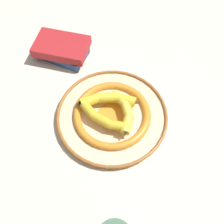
# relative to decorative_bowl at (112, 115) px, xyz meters

# --- Properties ---
(ground_plane) EXTENTS (2.80, 2.80, 0.00)m
(ground_plane) POSITION_rel_decorative_bowl_xyz_m (0.02, -0.03, -0.02)
(ground_plane) COLOR beige
(decorative_bowl) EXTENTS (0.37, 0.37, 0.04)m
(decorative_bowl) POSITION_rel_decorative_bowl_xyz_m (0.00, 0.00, 0.00)
(decorative_bowl) COLOR beige
(decorative_bowl) RESTS_ON ground_plane
(banana_a) EXTENTS (0.17, 0.06, 0.03)m
(banana_a) POSITION_rel_decorative_bowl_xyz_m (-0.02, -0.04, 0.03)
(banana_a) COLOR yellow
(banana_a) RESTS_ON decorative_bowl
(banana_b) EXTENTS (0.09, 0.20, 0.03)m
(banana_b) POSITION_rel_decorative_bowl_xyz_m (0.04, -0.00, 0.04)
(banana_b) COLOR yellow
(banana_b) RESTS_ON decorative_bowl
(banana_c) EXTENTS (0.16, 0.14, 0.03)m
(banana_c) POSITION_rel_decorative_bowl_xyz_m (-0.02, 0.04, 0.03)
(banana_c) COLOR gold
(banana_c) RESTS_ON decorative_bowl
(book_stack) EXTENTS (0.22, 0.24, 0.07)m
(book_stack) POSITION_rel_decorative_bowl_xyz_m (0.33, 0.10, 0.02)
(book_stack) COLOR #2D4C84
(book_stack) RESTS_ON ground_plane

